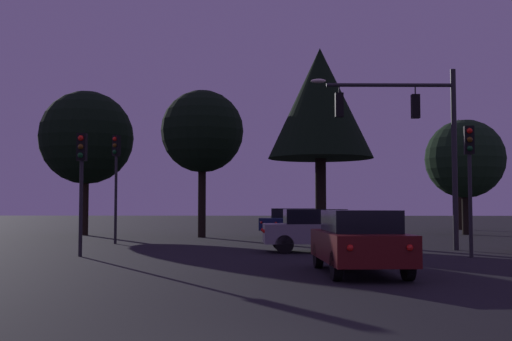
% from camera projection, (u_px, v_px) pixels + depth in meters
% --- Properties ---
extents(ground_plane, '(168.00, 168.00, 0.00)m').
position_uv_depth(ground_plane, '(271.00, 239.00, 30.85)').
color(ground_plane, black).
rests_on(ground_plane, ground).
extents(traffic_signal_mast_arm, '(5.44, 0.55, 6.77)m').
position_uv_depth(traffic_signal_mast_arm, '(414.00, 127.00, 23.14)').
color(traffic_signal_mast_arm, '#232326').
rests_on(traffic_signal_mast_arm, ground).
extents(traffic_light_corner_left, '(0.33, 0.37, 4.18)m').
position_uv_depth(traffic_light_corner_left, '(470.00, 164.00, 19.68)').
color(traffic_light_corner_left, '#232326').
rests_on(traffic_light_corner_left, ground).
extents(traffic_light_corner_right, '(0.30, 0.35, 4.00)m').
position_uv_depth(traffic_light_corner_right, '(81.00, 169.00, 20.12)').
color(traffic_light_corner_right, '#232326').
rests_on(traffic_light_corner_right, ground).
extents(traffic_light_median, '(0.36, 0.39, 4.72)m').
position_uv_depth(traffic_light_median, '(116.00, 167.00, 27.00)').
color(traffic_light_median, '#232326').
rests_on(traffic_light_median, ground).
extents(car_nearside_lane, '(2.08, 4.48, 1.52)m').
position_uv_depth(car_nearside_lane, '(359.00, 241.00, 14.81)').
color(car_nearside_lane, '#4C0F0F').
rests_on(car_nearside_lane, ground).
extents(car_crossing_left, '(4.10, 2.05, 1.52)m').
position_uv_depth(car_crossing_left, '(318.00, 230.00, 22.04)').
color(car_crossing_left, gray).
rests_on(car_crossing_left, ground).
extents(car_far_lane, '(4.25, 4.07, 1.52)m').
position_uv_depth(car_far_lane, '(297.00, 222.00, 34.20)').
color(car_far_lane, '#0F1947').
rests_on(car_far_lane, ground).
extents(tree_behind_sign, '(4.79, 4.79, 8.91)m').
position_uv_depth(tree_behind_sign, '(320.00, 104.00, 28.35)').
color(tree_behind_sign, black).
rests_on(tree_behind_sign, ground).
extents(tree_left_far, '(4.56, 4.56, 6.68)m').
position_uv_depth(tree_left_far, '(465.00, 159.00, 36.00)').
color(tree_left_far, black).
rests_on(tree_left_far, ground).
extents(tree_center_horizon, '(4.38, 4.38, 7.81)m').
position_uv_depth(tree_center_horizon, '(202.00, 132.00, 32.93)').
color(tree_center_horizon, black).
rests_on(tree_center_horizon, ground).
extents(tree_right_cluster, '(5.33, 5.33, 8.23)m').
position_uv_depth(tree_right_cluster, '(86.00, 138.00, 35.43)').
color(tree_right_cluster, black).
rests_on(tree_right_cluster, ground).
extents(tree_lot_edge, '(3.00, 3.00, 7.80)m').
position_uv_depth(tree_lot_edge, '(459.00, 146.00, 43.67)').
color(tree_lot_edge, black).
rests_on(tree_lot_edge, ground).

